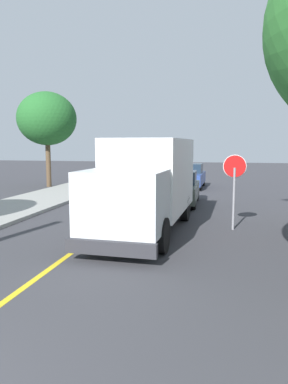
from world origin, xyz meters
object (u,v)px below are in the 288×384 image
at_px(box_truck, 147,180).
at_px(parked_car_mid, 190,176).
at_px(parked_car_near, 180,189).
at_px(street_tree_down_block, 47,119).
at_px(stop_sign, 234,178).

distance_m(box_truck, parked_car_mid, 13.30).
xyz_separation_m(box_truck, parked_car_near, (0.47, 5.95, -0.97)).
height_order(box_truck, parked_car_near, box_truck).
bearing_deg(street_tree_down_block, parked_car_mid, 8.86).
xyz_separation_m(parked_car_mid, stop_sign, (2.56, -12.52, 1.06)).
relative_size(parked_car_near, stop_sign, 1.67).
relative_size(stop_sign, street_tree_down_block, 0.40).
height_order(parked_car_near, street_tree_down_block, street_tree_down_block).
bearing_deg(parked_car_mid, stop_sign, -78.42).
xyz_separation_m(parked_car_near, street_tree_down_block, (-9.97, 5.76, 3.97)).
bearing_deg(street_tree_down_block, box_truck, -50.94).
distance_m(parked_car_mid, stop_sign, 12.83).
bearing_deg(parked_car_near, parked_car_mid, 90.58).
bearing_deg(parked_car_mid, street_tree_down_block, -171.14).
bearing_deg(stop_sign, parked_car_near, 115.50).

